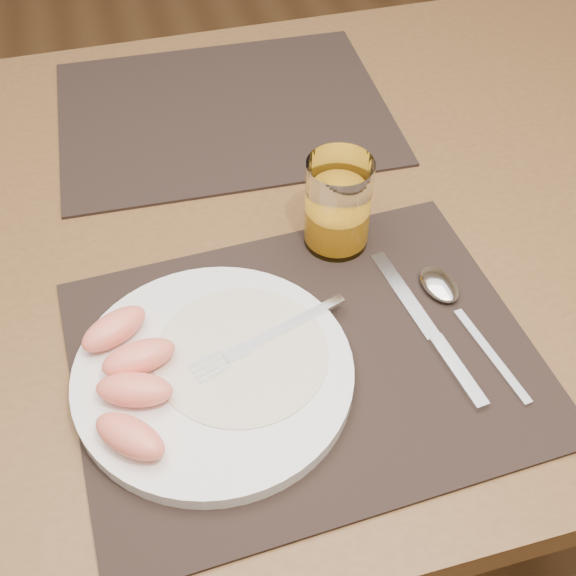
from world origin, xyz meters
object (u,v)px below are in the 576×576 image
Objects in this scene: table at (249,266)px; plate at (214,374)px; knife at (434,337)px; juice_glass at (338,208)px; spoon at (446,294)px; fork at (258,342)px; placemat_near at (304,358)px; placemat_far at (224,112)px.

table is 5.19× the size of plate.
knife is 2.00× the size of juice_glass.
spoon is (0.26, 0.04, -0.00)m from plate.
plate is at bearing -159.19° from fork.
plate reaches higher than placemat_near.
plate is (-0.10, -0.44, 0.01)m from placemat_far.
fork reaches higher than knife.
plate is (-0.09, -0.00, 0.01)m from placemat_near.
table is 0.24m from placemat_near.
plate is 1.23× the size of knife.
plate is at bearing -138.52° from juice_glass.
juice_glass is (0.08, 0.15, 0.05)m from placemat_near.
plate reaches higher than spoon.
spoon reaches higher than knife.
placemat_near is at bearing -118.20° from juice_glass.
fork reaches higher than spoon.
juice_glass is (0.09, -0.07, 0.14)m from table.
juice_glass is at bearing 107.70° from knife.
table is 3.11× the size of placemat_near.
table is at bearing 69.59° from plate.
fork is at bearing -174.77° from spoon.
plate is 2.45× the size of juice_glass.
knife is at bearing -58.53° from table.
fork reaches higher than placemat_near.
placemat_far is 4.08× the size of juice_glass.
table is 6.36× the size of knife.
spoon is (0.17, 0.04, 0.01)m from placemat_near.
placemat_near is 2.34× the size of spoon.
knife is 1.15× the size of spoon.
table is 0.26m from plate.
spoon is (0.21, 0.02, -0.01)m from fork.
plate is at bearing 177.13° from knife.
fork is (-0.03, -0.20, 0.11)m from table.
placemat_far is at bearing 77.01° from plate.
spoon is at bearing 8.28° from plate.
spoon is 0.15m from juice_glass.
knife is 0.06m from spoon.
table is 0.27m from spoon.
fork is at bearing -132.76° from juice_glass.
placemat_far is 0.43m from fork.
fork is 0.89× the size of spoon.
placemat_far is 2.04× the size of knife.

